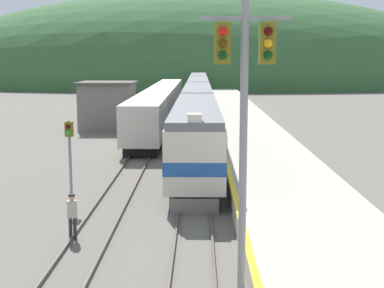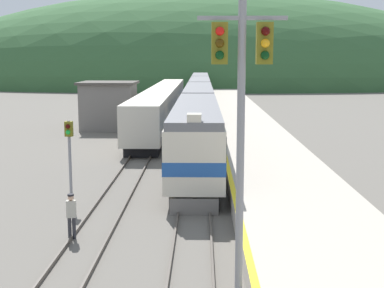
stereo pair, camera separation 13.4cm
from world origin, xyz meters
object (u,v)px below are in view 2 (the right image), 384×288
Objects in this scene: siding_train at (163,104)px; signal_mast_main at (241,106)px; carriage_third at (200,92)px; express_train_lead_car at (196,135)px; track_worker at (71,213)px; carriage_second at (199,106)px; carriage_fourth at (200,85)px; signal_post_siding at (69,145)px.

signal_mast_main is at bearing -83.38° from siding_train.
siding_train is at bearing -105.43° from carriage_third.
carriage_third is at bearing 90.00° from express_train_lead_car.
siding_train is 5.21× the size of signal_mast_main.
siding_train is at bearing 88.96° from track_worker.
siding_train is (-4.01, -14.52, -0.35)m from carriage_third.
express_train_lead_car is at bearing 69.68° from track_worker.
signal_mast_main is (1.32, -60.41, 3.54)m from carriage_third.
siding_train is at bearing 124.30° from carriage_second.
siding_train is 25.58× the size of track_worker.
carriage_fourth is 4.78× the size of signal_post_siding.
carriage_third reaches higher than track_worker.
signal_mast_main reaches higher than track_worker.
carriage_third is 1.00× the size of carriage_fourth.
signal_post_siding is (-1.95, -34.30, 0.99)m from siding_train.
signal_post_siding is (-5.96, -28.43, 0.64)m from carriage_second.
track_worker is (-4.72, -74.18, -1.24)m from carriage_fourth.
express_train_lead_car reaches higher than track_worker.
signal_mast_main reaches higher than carriage_third.
carriage_second reaches higher than signal_post_siding.
signal_post_siding is at bearing -101.84° from carriage_second.
siding_train is 46.36m from signal_mast_main.
express_train_lead_car is 19.73m from signal_mast_main.
carriage_second is 1.00× the size of carriage_fourth.
carriage_third reaches higher than siding_train.
carriage_second is at bearing -90.00° from carriage_third.
carriage_third is 49.19m from signal_post_siding.
carriage_fourth is at bearing 90.00° from express_train_lead_car.
carriage_fourth is 2.20× the size of signal_mast_main.
carriage_fourth reaches higher than siding_train.
signal_post_siding is 5.46m from track_worker.
carriage_fourth is 0.42× the size of siding_train.
express_train_lead_car is at bearing -90.00° from carriage_third.
carriage_second is 33.75m from track_worker.
siding_train is (-4.01, 5.87, -0.35)m from carriage_second.
carriage_third is at bearing -90.00° from carriage_fourth.
track_worker is at bearing -91.04° from siding_train.
siding_train is at bearing 98.59° from express_train_lead_car.
carriage_second reaches higher than siding_train.
express_train_lead_car reaches higher than signal_post_siding.
carriage_fourth is (0.00, 40.78, 0.00)m from carriage_second.
siding_train reaches higher than track_worker.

